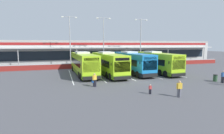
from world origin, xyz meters
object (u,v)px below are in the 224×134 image
object	(u,v)px
lamp_post_west	(70,38)
lamp_post_east	(141,39)
pedestrian_with_handbag	(94,80)
pedestrian_child	(150,89)
coach_bus_right_centre	(155,62)
litter_bin	(215,78)
pedestrian_approaching_bus	(179,88)
pedestrian_in_dark_coat	(223,76)
coach_bus_leftmost	(84,64)
lamp_post_centre	(104,39)
coach_bus_centre	(131,63)
coach_bus_left_centre	(108,64)

from	to	relation	value
lamp_post_west	lamp_post_east	bearing A→B (deg)	-2.46
pedestrian_with_handbag	pedestrian_child	size ratio (longest dim) A/B	1.61
coach_bus_right_centre	lamp_post_east	world-z (taller)	lamp_post_east
pedestrian_child	litter_bin	xyz separation A→B (m)	(11.53, 2.89, -0.07)
coach_bus_right_centre	pedestrian_approaching_bus	size ratio (longest dim) A/B	7.57
pedestrian_in_dark_coat	litter_bin	size ratio (longest dim) A/B	1.74
coach_bus_leftmost	lamp_post_centre	bearing A→B (deg)	58.83
pedestrian_child	lamp_post_east	distance (m)	25.51
lamp_post_centre	litter_bin	bearing A→B (deg)	-61.97
lamp_post_centre	lamp_post_west	bearing A→B (deg)	175.94
coach_bus_leftmost	coach_bus_right_centre	distance (m)	12.71
pedestrian_approaching_bus	coach_bus_right_centre	bearing A→B (deg)	67.99
pedestrian_in_dark_coat	litter_bin	xyz separation A→B (m)	(-0.04, 1.11, -0.41)
lamp_post_west	coach_bus_centre	bearing A→B (deg)	-47.79
pedestrian_child	lamp_post_centre	world-z (taller)	lamp_post_centre
coach_bus_leftmost	coach_bus_centre	distance (m)	8.32
lamp_post_east	coach_bus_centre	bearing A→B (deg)	-123.34
lamp_post_centre	pedestrian_approaching_bus	bearing A→B (deg)	-87.09
coach_bus_centre	pedestrian_approaching_bus	bearing A→B (deg)	-94.80
lamp_post_centre	coach_bus_leftmost	bearing A→B (deg)	-121.17
coach_bus_leftmost	pedestrian_in_dark_coat	bearing A→B (deg)	-34.82
lamp_post_west	lamp_post_east	distance (m)	16.49
pedestrian_approaching_bus	pedestrian_child	bearing A→B (deg)	140.96
coach_bus_left_centre	coach_bus_right_centre	distance (m)	8.74
pedestrian_with_handbag	pedestrian_approaching_bus	world-z (taller)	same
pedestrian_child	lamp_post_east	world-z (taller)	lamp_post_east
coach_bus_centre	pedestrian_child	size ratio (longest dim) A/B	12.21
pedestrian_with_handbag	lamp_post_east	distance (m)	24.02
pedestrian_child	pedestrian_approaching_bus	bearing A→B (deg)	-39.04
pedestrian_with_handbag	litter_bin	distance (m)	16.45
lamp_post_east	litter_bin	bearing A→B (deg)	-85.51
lamp_post_east	litter_bin	distance (m)	20.76
coach_bus_leftmost	pedestrian_approaching_bus	world-z (taller)	coach_bus_leftmost
pedestrian_with_handbag	pedestrian_in_dark_coat	bearing A→B (deg)	-9.85
pedestrian_in_dark_coat	pedestrian_approaching_bus	xyz separation A→B (m)	(-9.46, -3.50, 0.00)
coach_bus_centre	coach_bus_right_centre	bearing A→B (deg)	-8.08
coach_bus_right_centre	coach_bus_left_centre	bearing A→B (deg)	178.95
pedestrian_with_handbag	pedestrian_approaching_bus	xyz separation A→B (m)	(6.93, -6.34, 0.02)
coach_bus_left_centre	pedestrian_approaching_bus	xyz separation A→B (m)	(3.18, -13.90, -0.91)
coach_bus_right_centre	pedestrian_child	world-z (taller)	coach_bus_right_centre
lamp_post_centre	coach_bus_right_centre	bearing A→B (deg)	-58.05
pedestrian_in_dark_coat	pedestrian_approaching_bus	distance (m)	10.09
pedestrian_approaching_bus	lamp_post_centre	bearing A→B (deg)	92.91
litter_bin	pedestrian_in_dark_coat	bearing A→B (deg)	-87.99
coach_bus_centre	lamp_post_centre	size ratio (longest dim) A/B	1.12
coach_bus_right_centre	pedestrian_approaching_bus	distance (m)	14.85
coach_bus_leftmost	pedestrian_child	distance (m)	14.25
pedestrian_with_handbag	coach_bus_leftmost	bearing A→B (deg)	91.08
lamp_post_centre	pedestrian_in_dark_coat	bearing A→B (deg)	-63.15
lamp_post_west	litter_bin	size ratio (longest dim) A/B	11.83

